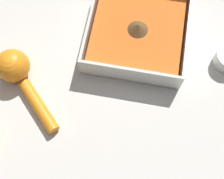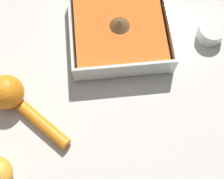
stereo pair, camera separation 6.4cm
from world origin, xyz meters
The scene contains 4 objects.
ground_plane centered at (0.00, 0.00, 0.00)m, with size 4.00×4.00×0.00m, color beige.
square_dish centered at (0.02, 0.03, 0.02)m, with size 0.22×0.22×0.06m.
spice_bowl centered at (0.23, 0.01, 0.02)m, with size 0.06×0.06×0.03m.
lemon_squeezer centered at (-0.21, -0.11, 0.03)m, with size 0.16×0.16×0.07m.
Camera 2 is at (-0.03, -0.34, 0.63)m, focal length 50.00 mm.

